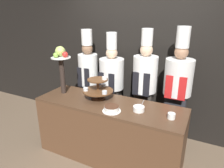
% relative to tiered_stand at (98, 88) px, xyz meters
% --- Properties ---
extents(wall_back, '(10.00, 0.06, 2.80)m').
position_rel_tiered_stand_xyz_m(wall_back, '(0.21, 0.96, 0.37)').
color(wall_back, black).
rests_on(wall_back, ground_plane).
extents(buffet_counter, '(2.08, 0.67, 0.87)m').
position_rel_tiered_stand_xyz_m(buffet_counter, '(0.21, -0.07, -0.59)').
color(buffet_counter, brown).
rests_on(buffet_counter, ground_plane).
extents(tiered_stand, '(0.44, 0.44, 0.34)m').
position_rel_tiered_stand_xyz_m(tiered_stand, '(0.00, 0.00, 0.00)').
color(tiered_stand, brown).
rests_on(tiered_stand, buffet_counter).
extents(fruit_pedestal, '(0.29, 0.29, 0.71)m').
position_rel_tiered_stand_xyz_m(fruit_pedestal, '(-0.62, -0.02, 0.34)').
color(fruit_pedestal, '#2D231E').
rests_on(fruit_pedestal, buffet_counter).
extents(cake_round, '(0.24, 0.24, 0.07)m').
position_rel_tiered_stand_xyz_m(cake_round, '(0.35, -0.27, -0.12)').
color(cake_round, white).
rests_on(cake_round, buffet_counter).
extents(cup_white, '(0.09, 0.09, 0.07)m').
position_rel_tiered_stand_xyz_m(cup_white, '(1.06, -0.12, -0.12)').
color(cup_white, white).
rests_on(cup_white, buffet_counter).
extents(serving_bowl_near, '(0.14, 0.14, 0.17)m').
position_rel_tiered_stand_xyz_m(serving_bowl_near, '(0.66, -0.11, -0.12)').
color(serving_bowl_near, white).
rests_on(serving_bowl_near, buffet_counter).
extents(chef_left, '(0.34, 0.34, 1.80)m').
position_rel_tiered_stand_xyz_m(chef_left, '(-0.54, 0.57, -0.04)').
color(chef_left, '#28282D').
rests_on(chef_left, ground_plane).
extents(chef_center_left, '(0.41, 0.41, 1.77)m').
position_rel_tiered_stand_xyz_m(chef_center_left, '(-0.07, 0.57, -0.10)').
color(chef_center_left, '#38332D').
rests_on(chef_center_left, ground_plane).
extents(chef_center_right, '(0.37, 0.37, 1.84)m').
position_rel_tiered_stand_xyz_m(chef_center_right, '(0.50, 0.57, -0.03)').
color(chef_center_right, '#38332D').
rests_on(chef_center_right, ground_plane).
extents(chef_right, '(0.40, 0.40, 1.89)m').
position_rel_tiered_stand_xyz_m(chef_right, '(1.00, 0.57, -0.02)').
color(chef_right, '#28282D').
rests_on(chef_right, ground_plane).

